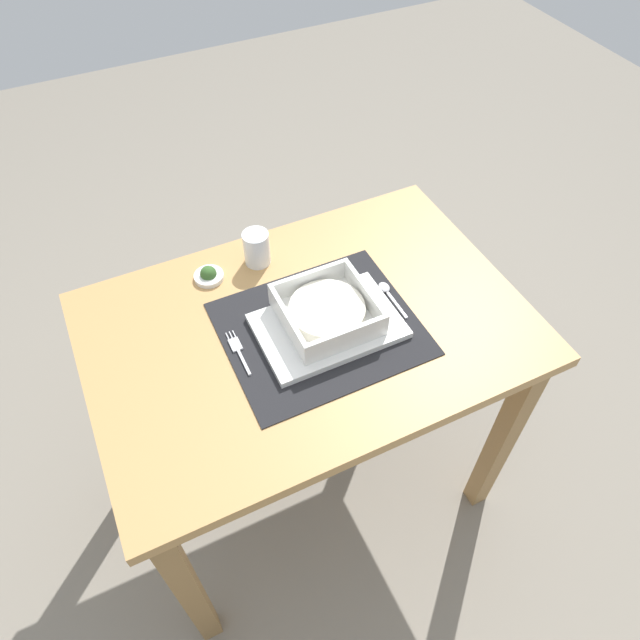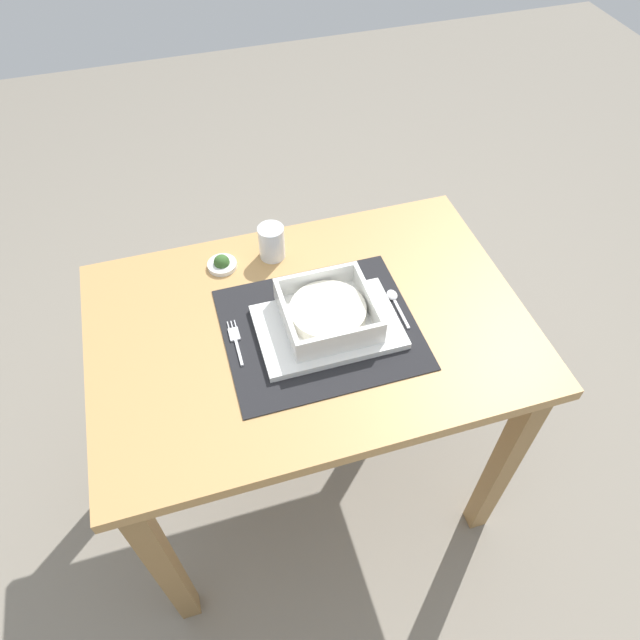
{
  "view_description": "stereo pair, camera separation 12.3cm",
  "coord_description": "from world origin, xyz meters",
  "views": [
    {
      "loc": [
        -0.33,
        -0.74,
        1.72
      ],
      "look_at": [
        0.02,
        -0.02,
        0.78
      ],
      "focal_mm": 32.39,
      "sensor_mm": 36.0,
      "label": 1
    },
    {
      "loc": [
        -0.21,
        -0.79,
        1.72
      ],
      "look_at": [
        0.02,
        -0.02,
        0.78
      ],
      "focal_mm": 32.39,
      "sensor_mm": 36.0,
      "label": 2
    }
  ],
  "objects": [
    {
      "name": "ground_plane",
      "position": [
        0.0,
        0.0,
        0.0
      ],
      "size": [
        6.0,
        6.0,
        0.0
      ],
      "primitive_type": "plane",
      "color": "gray"
    },
    {
      "name": "dining_table",
      "position": [
        0.0,
        0.0,
        0.63
      ],
      "size": [
        0.96,
        0.66,
        0.75
      ],
      "color": "#B2844C",
      "rests_on": "ground"
    },
    {
      "name": "placemat",
      "position": [
        0.02,
        -0.02,
        0.75
      ],
      "size": [
        0.41,
        0.35,
        0.0
      ],
      "primitive_type": "cube",
      "color": "black",
      "rests_on": "dining_table"
    },
    {
      "name": "serving_plate",
      "position": [
        0.03,
        -0.03,
        0.76
      ],
      "size": [
        0.3,
        0.2,
        0.02
      ],
      "primitive_type": "cube",
      "color": "white",
      "rests_on": "placemat"
    },
    {
      "name": "porridge_bowl",
      "position": [
        0.04,
        -0.02,
        0.79
      ],
      "size": [
        0.19,
        0.19,
        0.06
      ],
      "color": "white",
      "rests_on": "serving_plate"
    },
    {
      "name": "fork",
      "position": [
        -0.16,
        -0.0,
        0.76
      ],
      "size": [
        0.02,
        0.13,
        0.0
      ],
      "rotation": [
        0.0,
        0.0,
        -0.08
      ],
      "color": "silver",
      "rests_on": "placemat"
    },
    {
      "name": "spoon",
      "position": [
        0.2,
        0.01,
        0.76
      ],
      "size": [
        0.02,
        0.12,
        0.01
      ],
      "rotation": [
        0.0,
        0.0,
        0.07
      ],
      "color": "silver",
      "rests_on": "placemat"
    },
    {
      "name": "butter_knife",
      "position": [
        0.18,
        -0.04,
        0.76
      ],
      "size": [
        0.01,
        0.14,
        0.01
      ],
      "rotation": [
        0.0,
        0.0,
        -0.07
      ],
      "color": "black",
      "rests_on": "placemat"
    },
    {
      "name": "bread_knife",
      "position": [
        0.15,
        -0.05,
        0.76
      ],
      "size": [
        0.01,
        0.14,
        0.01
      ],
      "rotation": [
        0.0,
        0.0,
        0.04
      ],
      "color": "#59331E",
      "rests_on": "placemat"
    },
    {
      "name": "drinking_glass",
      "position": [
        -0.03,
        0.23,
        0.79
      ],
      "size": [
        0.06,
        0.06,
        0.09
      ],
      "color": "white",
      "rests_on": "dining_table"
    },
    {
      "name": "condiment_saucer",
      "position": [
        -0.15,
        0.23,
        0.76
      ],
      "size": [
        0.07,
        0.07,
        0.04
      ],
      "color": "white",
      "rests_on": "dining_table"
    }
  ]
}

